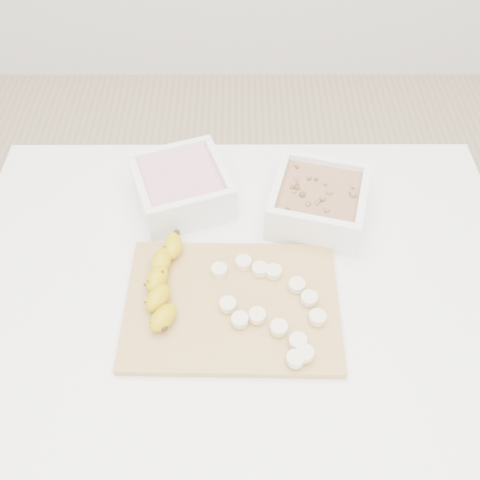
{
  "coord_description": "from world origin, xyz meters",
  "views": [
    {
      "loc": [
        -0.0,
        -0.55,
        1.52
      ],
      "look_at": [
        0.0,
        0.03,
        0.81
      ],
      "focal_mm": 40.0,
      "sensor_mm": 36.0,
      "label": 1
    }
  ],
  "objects_px": {
    "cutting_board": "(232,305)",
    "banana": "(164,282)",
    "bowl_yogurt": "(182,186)",
    "table": "(240,304)",
    "bowl_granola": "(318,201)"
  },
  "relations": [
    {
      "from": "cutting_board",
      "to": "banana",
      "type": "bearing_deg",
      "value": 165.32
    },
    {
      "from": "bowl_yogurt",
      "to": "banana",
      "type": "relative_size",
      "value": 1.12
    },
    {
      "from": "table",
      "to": "bowl_yogurt",
      "type": "height_order",
      "value": "bowl_yogurt"
    },
    {
      "from": "bowl_granola",
      "to": "bowl_yogurt",
      "type": "bearing_deg",
      "value": 171.08
    },
    {
      "from": "table",
      "to": "banana",
      "type": "distance_m",
      "value": 0.18
    },
    {
      "from": "bowl_granola",
      "to": "cutting_board",
      "type": "relative_size",
      "value": 0.58
    },
    {
      "from": "table",
      "to": "bowl_yogurt",
      "type": "distance_m",
      "value": 0.25
    },
    {
      "from": "table",
      "to": "bowl_granola",
      "type": "distance_m",
      "value": 0.24
    },
    {
      "from": "cutting_board",
      "to": "banana",
      "type": "height_order",
      "value": "banana"
    },
    {
      "from": "bowl_granola",
      "to": "cutting_board",
      "type": "height_order",
      "value": "bowl_granola"
    },
    {
      "from": "bowl_granola",
      "to": "cutting_board",
      "type": "distance_m",
      "value": 0.27
    },
    {
      "from": "bowl_yogurt",
      "to": "banana",
      "type": "height_order",
      "value": "bowl_yogurt"
    },
    {
      "from": "bowl_granola",
      "to": "banana",
      "type": "relative_size",
      "value": 1.08
    },
    {
      "from": "bowl_yogurt",
      "to": "bowl_granola",
      "type": "xyz_separation_m",
      "value": [
        0.26,
        -0.04,
        0.0
      ]
    },
    {
      "from": "bowl_yogurt",
      "to": "bowl_granola",
      "type": "height_order",
      "value": "same"
    }
  ]
}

